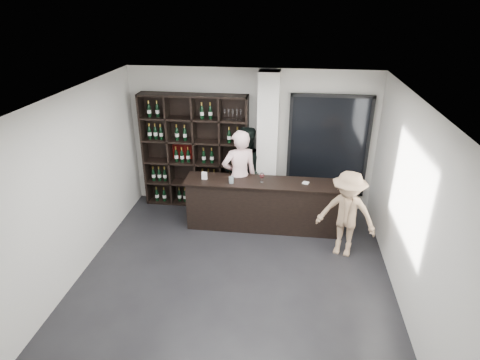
# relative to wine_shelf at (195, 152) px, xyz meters

# --- Properties ---
(floor) EXTENTS (5.00, 5.50, 0.01)m
(floor) POSITION_rel_wine_shelf_xyz_m (1.15, -2.57, -1.20)
(floor) COLOR black
(floor) RESTS_ON ground
(wine_shelf) EXTENTS (2.20, 0.35, 2.40)m
(wine_shelf) POSITION_rel_wine_shelf_xyz_m (0.00, 0.00, 0.00)
(wine_shelf) COLOR black
(wine_shelf) RESTS_ON floor
(structural_column) EXTENTS (0.40, 0.40, 2.90)m
(structural_column) POSITION_rel_wine_shelf_xyz_m (1.50, -0.10, 0.25)
(structural_column) COLOR silver
(structural_column) RESTS_ON floor
(glass_panel) EXTENTS (1.60, 0.08, 2.10)m
(glass_panel) POSITION_rel_wine_shelf_xyz_m (2.70, 0.12, 0.20)
(glass_panel) COLOR black
(glass_panel) RESTS_ON floor
(tasting_counter) EXTENTS (3.00, 0.63, 0.98)m
(tasting_counter) POSITION_rel_wine_shelf_xyz_m (1.50, -0.82, -0.71)
(tasting_counter) COLOR black
(tasting_counter) RESTS_ON floor
(taster_pink) EXTENTS (0.81, 0.69, 1.89)m
(taster_pink) POSITION_rel_wine_shelf_xyz_m (1.00, -0.58, -0.25)
(taster_pink) COLOR #FFCDD0
(taster_pink) RESTS_ON floor
(taster_black) EXTENTS (1.02, 0.88, 1.83)m
(taster_black) POSITION_rel_wine_shelf_xyz_m (1.05, -0.17, -0.28)
(taster_black) COLOR black
(taster_black) RESTS_ON floor
(customer) EXTENTS (1.14, 0.87, 1.56)m
(customer) POSITION_rel_wine_shelf_xyz_m (2.95, -1.52, -0.42)
(customer) COLOR #9D7D5F
(customer) RESTS_ON floor
(wine_glass) EXTENTS (0.12, 0.12, 0.22)m
(wine_glass) POSITION_rel_wine_shelf_xyz_m (1.45, -0.85, -0.11)
(wine_glass) COLOR white
(wine_glass) RESTS_ON tasting_counter
(spit_cup) EXTENTS (0.12, 0.12, 0.12)m
(spit_cup) POSITION_rel_wine_shelf_xyz_m (0.90, -0.95, -0.15)
(spit_cup) COLOR silver
(spit_cup) RESTS_ON tasting_counter
(napkin_stack) EXTENTS (0.14, 0.14, 0.02)m
(napkin_stack) POSITION_rel_wine_shelf_xyz_m (2.27, -0.79, -0.21)
(napkin_stack) COLOR white
(napkin_stack) RESTS_ON tasting_counter
(card_stand) EXTENTS (0.10, 0.06, 0.14)m
(card_stand) POSITION_rel_wine_shelf_xyz_m (0.37, -0.85, -0.14)
(card_stand) COLOR white
(card_stand) RESTS_ON tasting_counter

